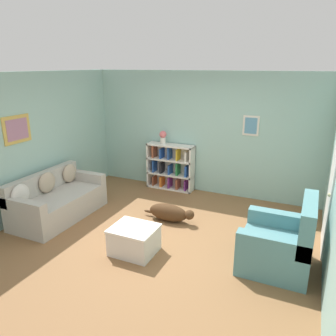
{
  "coord_description": "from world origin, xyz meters",
  "views": [
    {
      "loc": [
        2.17,
        -4.37,
        2.71
      ],
      "look_at": [
        0.0,
        0.4,
        1.05
      ],
      "focal_mm": 35.0,
      "sensor_mm": 36.0,
      "label": 1
    }
  ],
  "objects_px": {
    "coffee_table": "(134,239)",
    "dog": "(170,213)",
    "vase": "(163,137)",
    "bookshelf": "(171,167)",
    "couch": "(57,200)",
    "recliner_chair": "(281,244)"
  },
  "relations": [
    {
      "from": "couch",
      "to": "bookshelf",
      "type": "xyz_separation_m",
      "value": [
        1.32,
        2.21,
        0.19
      ]
    },
    {
      "from": "bookshelf",
      "to": "dog",
      "type": "distance_m",
      "value": 1.69
    },
    {
      "from": "bookshelf",
      "to": "coffee_table",
      "type": "xyz_separation_m",
      "value": [
        0.6,
        -2.68,
        -0.29
      ]
    },
    {
      "from": "vase",
      "to": "bookshelf",
      "type": "bearing_deg",
      "value": 6.57
    },
    {
      "from": "coffee_table",
      "to": "dog",
      "type": "distance_m",
      "value": 1.17
    },
    {
      "from": "couch",
      "to": "coffee_table",
      "type": "bearing_deg",
      "value": -13.99
    },
    {
      "from": "coffee_table",
      "to": "dog",
      "type": "height_order",
      "value": "coffee_table"
    },
    {
      "from": "bookshelf",
      "to": "coffee_table",
      "type": "bearing_deg",
      "value": -77.42
    },
    {
      "from": "couch",
      "to": "vase",
      "type": "distance_m",
      "value": 2.62
    },
    {
      "from": "couch",
      "to": "vase",
      "type": "relative_size",
      "value": 6.01
    },
    {
      "from": "coffee_table",
      "to": "dog",
      "type": "bearing_deg",
      "value": 87.33
    },
    {
      "from": "bookshelf",
      "to": "dog",
      "type": "bearing_deg",
      "value": -66.68
    },
    {
      "from": "bookshelf",
      "to": "vase",
      "type": "height_order",
      "value": "vase"
    },
    {
      "from": "couch",
      "to": "bookshelf",
      "type": "height_order",
      "value": "bookshelf"
    },
    {
      "from": "recliner_chair",
      "to": "coffee_table",
      "type": "relative_size",
      "value": 1.56
    },
    {
      "from": "couch",
      "to": "dog",
      "type": "distance_m",
      "value": 2.1
    },
    {
      "from": "bookshelf",
      "to": "coffee_table",
      "type": "height_order",
      "value": "bookshelf"
    },
    {
      "from": "vase",
      "to": "dog",
      "type": "bearing_deg",
      "value": -60.82
    },
    {
      "from": "bookshelf",
      "to": "recliner_chair",
      "type": "height_order",
      "value": "recliner_chair"
    },
    {
      "from": "couch",
      "to": "dog",
      "type": "bearing_deg",
      "value": 19.25
    },
    {
      "from": "dog",
      "to": "bookshelf",
      "type": "bearing_deg",
      "value": 113.32
    },
    {
      "from": "recliner_chair",
      "to": "dog",
      "type": "xyz_separation_m",
      "value": [
        -1.97,
        0.65,
        -0.19
      ]
    }
  ]
}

